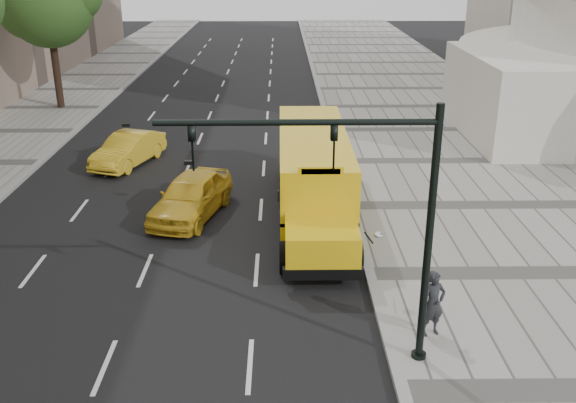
{
  "coord_description": "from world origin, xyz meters",
  "views": [
    {
      "loc": [
        3.26,
        -22.96,
        9.37
      ],
      "look_at": [
        3.5,
        -4.0,
        1.9
      ],
      "focal_mm": 40.0,
      "sensor_mm": 36.0,
      "label": 1
    }
  ],
  "objects_px": {
    "school_bus": "(313,168)",
    "pedestrian": "(433,304)",
    "traffic_signal": "(368,207)",
    "tree_c": "(49,1)",
    "taxi_near": "(191,196)",
    "taxi_far": "(128,149)"
  },
  "relations": [
    {
      "from": "taxi_near",
      "to": "school_bus",
      "type": "bearing_deg",
      "value": 20.1
    },
    {
      "from": "school_bus",
      "to": "traffic_signal",
      "type": "distance_m",
      "value": 9.95
    },
    {
      "from": "school_bus",
      "to": "taxi_near",
      "type": "bearing_deg",
      "value": -175.0
    },
    {
      "from": "taxi_near",
      "to": "traffic_signal",
      "type": "bearing_deg",
      "value": -45.25
    },
    {
      "from": "pedestrian",
      "to": "school_bus",
      "type": "bearing_deg",
      "value": 87.77
    },
    {
      "from": "pedestrian",
      "to": "traffic_signal",
      "type": "relative_size",
      "value": 0.28
    },
    {
      "from": "taxi_far",
      "to": "traffic_signal",
      "type": "bearing_deg",
      "value": -40.77
    },
    {
      "from": "taxi_far",
      "to": "school_bus",
      "type": "bearing_deg",
      "value": -16.15
    },
    {
      "from": "school_bus",
      "to": "taxi_far",
      "type": "height_order",
      "value": "school_bus"
    },
    {
      "from": "school_bus",
      "to": "pedestrian",
      "type": "relative_size",
      "value": 6.54
    },
    {
      "from": "school_bus",
      "to": "pedestrian",
      "type": "height_order",
      "value": "school_bus"
    },
    {
      "from": "school_bus",
      "to": "traffic_signal",
      "type": "relative_size",
      "value": 1.81
    },
    {
      "from": "taxi_near",
      "to": "tree_c",
      "type": "bearing_deg",
      "value": 135.63
    },
    {
      "from": "taxi_near",
      "to": "pedestrian",
      "type": "xyz_separation_m",
      "value": [
        7.18,
        -8.25,
        0.21
      ]
    },
    {
      "from": "traffic_signal",
      "to": "tree_c",
      "type": "bearing_deg",
      "value": 120.22
    },
    {
      "from": "taxi_far",
      "to": "pedestrian",
      "type": "distance_m",
      "value": 18.16
    },
    {
      "from": "pedestrian",
      "to": "traffic_signal",
      "type": "height_order",
      "value": "traffic_signal"
    },
    {
      "from": "taxi_near",
      "to": "pedestrian",
      "type": "relative_size",
      "value": 2.73
    },
    {
      "from": "tree_c",
      "to": "school_bus",
      "type": "height_order",
      "value": "tree_c"
    },
    {
      "from": "school_bus",
      "to": "pedestrian",
      "type": "xyz_separation_m",
      "value": [
        2.61,
        -8.65,
        -0.73
      ]
    },
    {
      "from": "tree_c",
      "to": "traffic_signal",
      "type": "height_order",
      "value": "tree_c"
    },
    {
      "from": "taxi_near",
      "to": "taxi_far",
      "type": "distance_m",
      "value": 7.3
    }
  ]
}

